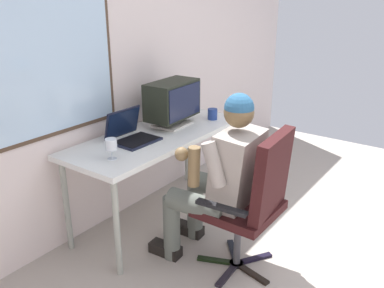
% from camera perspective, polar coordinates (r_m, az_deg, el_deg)
% --- Properties ---
extents(wall_rear, '(5.59, 0.08, 2.68)m').
position_cam_1_polar(wall_rear, '(3.40, -9.84, 12.08)').
color(wall_rear, silver).
rests_on(wall_rear, ground).
extents(desk, '(1.59, 0.64, 0.76)m').
position_cam_1_polar(desk, '(3.30, -4.72, 0.37)').
color(desk, gray).
rests_on(desk, ground).
extents(office_chair, '(0.60, 0.55, 1.01)m').
position_cam_1_polar(office_chair, '(2.72, 8.60, -7.04)').
color(office_chair, black).
rests_on(office_chair, ground).
extents(person_seated, '(0.55, 0.75, 1.23)m').
position_cam_1_polar(person_seated, '(2.79, 3.82, -4.43)').
color(person_seated, '#525851').
rests_on(person_seated, ground).
extents(crt_monitor, '(0.49, 0.28, 0.37)m').
position_cam_1_polar(crt_monitor, '(3.42, -2.71, 5.99)').
color(crt_monitor, beige).
rests_on(crt_monitor, desk).
extents(laptop, '(0.33, 0.31, 0.23)m').
position_cam_1_polar(laptop, '(3.14, -8.49, 1.57)').
color(laptop, black).
rests_on(laptop, desk).
extents(wine_glass, '(0.08, 0.08, 0.14)m').
position_cam_1_polar(wine_glass, '(2.80, -11.06, -0.19)').
color(wine_glass, silver).
rests_on(wine_glass, desk).
extents(coffee_mug, '(0.08, 0.08, 0.09)m').
position_cam_1_polar(coffee_mug, '(3.63, 2.84, 4.14)').
color(coffee_mug, navy).
rests_on(coffee_mug, desk).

